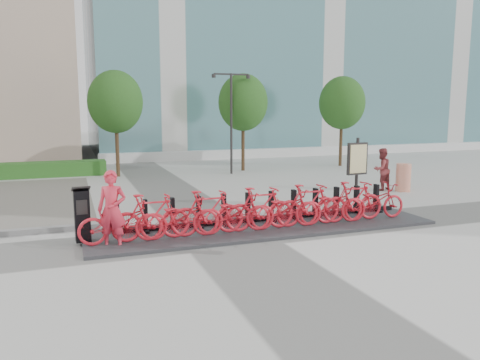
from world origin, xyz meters
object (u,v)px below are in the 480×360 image
object	(u,v)px
kiosk	(82,215)
worker_red	(112,210)
construction_barrel	(403,178)
bike_0	(121,222)
pedestrian	(382,169)
map_sign	(357,162)

from	to	relation	value
kiosk	worker_red	world-z (taller)	worker_red
kiosk	construction_barrel	size ratio (longest dim) A/B	1.25
bike_0	kiosk	bearing A→B (deg)	62.07
pedestrian	kiosk	bearing A→B (deg)	6.50
construction_barrel	map_sign	bearing A→B (deg)	-150.30
kiosk	worker_red	xyz separation A→B (m)	(0.66, -0.55, 0.19)
pedestrian	worker_red	bearing A→B (deg)	10.05
pedestrian	bike_0	bearing A→B (deg)	10.00
kiosk	map_sign	size ratio (longest dim) A/B	0.59
bike_0	kiosk	size ratio (longest dim) A/B	1.44
construction_barrel	map_sign	xyz separation A→B (m)	(-3.57, -2.04, 0.99)
bike_0	construction_barrel	distance (m)	12.04
map_sign	worker_red	bearing A→B (deg)	-171.65
kiosk	construction_barrel	distance (m)	12.73
pedestrian	map_sign	distance (m)	3.93
bike_0	kiosk	world-z (taller)	kiosk
worker_red	pedestrian	bearing A→B (deg)	44.09
bike_0	pedestrian	world-z (taller)	pedestrian
worker_red	construction_barrel	world-z (taller)	worker_red
bike_0	worker_red	bearing A→B (deg)	114.99
bike_0	pedestrian	bearing A→B (deg)	-67.65
kiosk	bike_0	bearing A→B (deg)	-31.57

